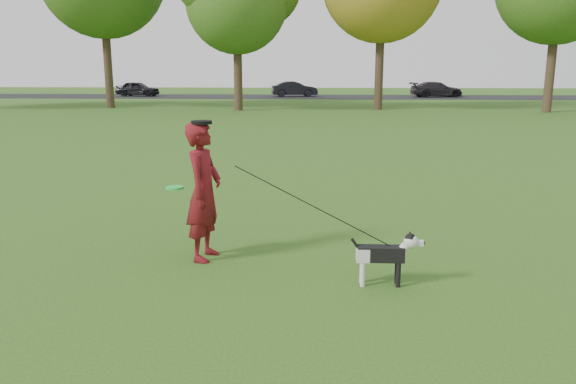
# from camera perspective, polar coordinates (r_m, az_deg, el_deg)

# --- Properties ---
(ground) EXTENTS (120.00, 120.00, 0.00)m
(ground) POSITION_cam_1_polar(r_m,az_deg,el_deg) (7.05, -1.76, -7.82)
(ground) COLOR #285116
(ground) RESTS_ON ground
(road) EXTENTS (120.00, 7.00, 0.02)m
(road) POSITION_cam_1_polar(r_m,az_deg,el_deg) (46.65, 2.45, 9.65)
(road) COLOR black
(road) RESTS_ON ground
(man) EXTENTS (0.53, 0.72, 1.79)m
(man) POSITION_cam_1_polar(r_m,az_deg,el_deg) (7.27, -8.55, 0.05)
(man) COLOR #550C17
(man) RESTS_ON ground
(dog) EXTENTS (0.85, 0.17, 0.64)m
(dog) POSITION_cam_1_polar(r_m,az_deg,el_deg) (6.53, 9.96, -6.08)
(dog) COLOR black
(dog) RESTS_ON ground
(car_left) EXTENTS (3.71, 1.88, 1.21)m
(car_left) POSITION_cam_1_polar(r_m,az_deg,el_deg) (48.99, -15.03, 10.10)
(car_left) COLOR black
(car_left) RESTS_ON road
(car_mid) EXTENTS (3.89, 1.96, 1.22)m
(car_mid) POSITION_cam_1_polar(r_m,az_deg,el_deg) (46.66, 0.67, 10.42)
(car_mid) COLOR black
(car_mid) RESTS_ON road
(car_right) EXTENTS (4.41, 2.37, 1.21)m
(car_right) POSITION_cam_1_polar(r_m,az_deg,el_deg) (47.58, 14.86, 10.04)
(car_right) COLOR black
(car_right) RESTS_ON road
(man_held_items) EXTENTS (2.85, 0.94, 1.37)m
(man_held_items) POSITION_cam_1_polar(r_m,az_deg,el_deg) (6.71, 2.43, -1.38)
(man_held_items) COLOR #1BDA42
(man_held_items) RESTS_ON ground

